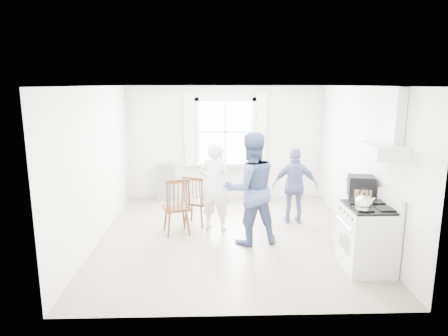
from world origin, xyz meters
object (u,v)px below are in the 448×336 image
low_cabinet (355,223)px  windsor_chair_b (194,196)px  gas_stove (368,237)px  stereo_stack (361,187)px  person_right (295,186)px  person_left (215,186)px  person_mid (251,189)px  windsor_chair_a (177,201)px

low_cabinet → windsor_chair_b: 2.87m
gas_stove → stereo_stack: (0.09, 0.63, 0.58)m
gas_stove → person_right: size_ratio=0.77×
gas_stove → stereo_stack: size_ratio=2.54×
stereo_stack → person_left: person_left is taller
gas_stove → person_left: 2.76m
stereo_stack → person_left: bearing=155.3°
low_cabinet → person_mid: person_mid is taller
windsor_chair_a → person_left: 0.74m
stereo_stack → windsor_chair_b: 2.95m
low_cabinet → person_left: (-2.24, 0.97, 0.37)m
person_left → person_right: 1.56m
windsor_chair_b → person_left: (0.39, -0.17, 0.23)m
gas_stove → windsor_chair_a: size_ratio=1.07×
person_mid → person_right: 1.36m
low_cabinet → windsor_chair_b: (-2.63, 1.14, 0.15)m
gas_stove → windsor_chair_a: 3.16m
gas_stove → person_mid: size_ratio=0.60×
windsor_chair_a → person_right: size_ratio=0.72×
person_right → person_mid: bearing=49.9°
gas_stove → windsor_chair_a: bearing=153.9°
stereo_stack → person_right: 1.59m
windsor_chair_b → person_right: person_right is taller
windsor_chair_b → low_cabinet: bearing=-23.4°
windsor_chair_b → person_left: bearing=-23.6°
gas_stove → person_mid: bearing=147.0°
windsor_chair_a → windsor_chair_b: windsor_chair_a is taller
stereo_stack → person_left: 2.50m
windsor_chair_b → person_left: 0.48m
gas_stove → low_cabinet: bearing=84.3°
stereo_stack → person_mid: person_mid is taller
stereo_stack → person_right: person_right is taller
gas_stove → person_right: bearing=108.0°
gas_stove → windsor_chair_b: gas_stove is taller
low_cabinet → stereo_stack: bearing=-70.6°
windsor_chair_b → person_right: (1.91, 0.16, 0.13)m
person_right → stereo_stack: bearing=122.7°
gas_stove → person_left: (-2.17, 1.67, 0.34)m
low_cabinet → person_left: person_left is taller
person_mid → person_right: bearing=-148.3°
windsor_chair_a → person_left: person_left is taller
person_left → windsor_chair_b: bearing=-3.9°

